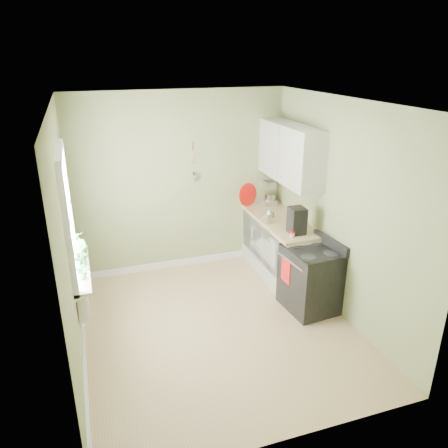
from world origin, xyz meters
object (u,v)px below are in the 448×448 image
object	(u,v)px
stand_mixer	(268,192)
kettle	(269,217)
coffee_maker	(297,221)
stove	(310,279)

from	to	relation	value
stand_mixer	kettle	bearing A→B (deg)	-113.04
kettle	coffee_maker	bearing A→B (deg)	-65.08
stove	coffee_maker	size ratio (longest dim) A/B	2.70
kettle	coffee_maker	distance (m)	0.50
stand_mixer	coffee_maker	xyz separation A→B (m)	(-0.15, -1.27, -0.01)
stand_mixer	kettle	xyz separation A→B (m)	(-0.35, -0.83, -0.08)
stove	coffee_maker	world-z (taller)	coffee_maker
stove	kettle	world-z (taller)	kettle
coffee_maker	kettle	bearing A→B (deg)	114.92
coffee_maker	stand_mixer	bearing A→B (deg)	83.48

